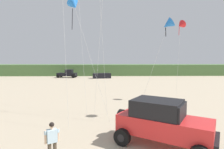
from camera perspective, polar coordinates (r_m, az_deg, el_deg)
dune_ridge at (r=54.55m, az=-2.59°, el=1.51°), size 90.00×9.97×2.98m
jeep at (r=9.73m, az=15.18°, el=-13.78°), size 4.95×4.33×2.26m
person_watching at (r=8.53m, az=-17.91°, el=-18.39°), size 0.56×0.44×1.67m
distant_pickup at (r=46.63m, az=-13.46°, el=0.23°), size 4.77×2.81×1.98m
distant_sedan at (r=43.83m, az=-3.16°, el=-0.35°), size 4.41×2.33×1.20m
kite_pink_ribbon at (r=14.27m, az=16.75°, el=14.45°), size 3.07×1.68×7.24m
kite_orange_streamer at (r=20.75m, az=20.29°, el=13.99°), size 1.29×1.70×8.35m
kite_blue_swept at (r=15.70m, az=-11.55°, el=20.08°), size 3.44×3.24×9.12m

